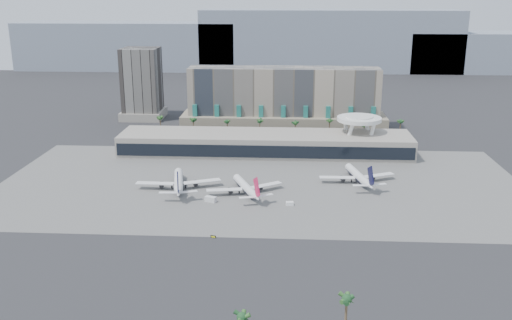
# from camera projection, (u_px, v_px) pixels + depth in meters

# --- Properties ---
(ground) EXTENTS (900.00, 900.00, 0.00)m
(ground) POSITION_uv_depth(u_px,v_px,m) (254.00, 228.00, 231.80)
(ground) COLOR #232326
(ground) RESTS_ON ground
(apron_pad) EXTENTS (260.00, 130.00, 0.06)m
(apron_pad) POSITION_uv_depth(u_px,v_px,m) (260.00, 184.00, 284.36)
(apron_pad) COLOR #5B5B59
(apron_pad) RESTS_ON ground
(mountain_ridge) EXTENTS (680.00, 60.00, 70.00)m
(mountain_ridge) POSITION_uv_depth(u_px,v_px,m) (302.00, 45.00, 670.87)
(mountain_ridge) COLOR gray
(mountain_ridge) RESTS_ON ground
(hotel) EXTENTS (140.00, 30.00, 42.00)m
(hotel) POSITION_uv_depth(u_px,v_px,m) (284.00, 104.00, 393.11)
(hotel) COLOR tan
(hotel) RESTS_ON ground
(office_tower) EXTENTS (30.00, 30.00, 52.00)m
(office_tower) POSITION_uv_depth(u_px,v_px,m) (142.00, 88.00, 421.56)
(office_tower) COLOR black
(office_tower) RESTS_ON ground
(terminal) EXTENTS (170.00, 32.50, 14.50)m
(terminal) POSITION_uv_depth(u_px,v_px,m) (265.00, 143.00, 334.91)
(terminal) COLOR gray
(terminal) RESTS_ON ground
(saucer_structure) EXTENTS (26.00, 26.00, 21.89)m
(saucer_structure) POSITION_uv_depth(u_px,v_px,m) (359.00, 122.00, 334.33)
(saucer_structure) COLOR white
(saucer_structure) RESTS_ON ground
(palm_row) EXTENTS (157.80, 2.80, 13.10)m
(palm_row) POSITION_uv_depth(u_px,v_px,m) (278.00, 123.00, 366.98)
(palm_row) COLOR brown
(palm_row) RESTS_ON ground
(airliner_left) EXTENTS (40.76, 42.32, 14.73)m
(airliner_left) POSITION_uv_depth(u_px,v_px,m) (178.00, 182.00, 275.92)
(airliner_left) COLOR white
(airliner_left) RESTS_ON ground
(airliner_centre) EXTENTS (35.66, 36.77, 13.42)m
(airliner_centre) POSITION_uv_depth(u_px,v_px,m) (246.00, 187.00, 269.74)
(airliner_centre) COLOR white
(airliner_centre) RESTS_ON ground
(airliner_right) EXTENTS (38.33, 39.83, 13.94)m
(airliner_right) POSITION_uv_depth(u_px,v_px,m) (358.00, 176.00, 285.26)
(airliner_right) COLOR white
(airliner_right) RESTS_ON ground
(service_vehicle_a) EXTENTS (5.65, 4.15, 2.49)m
(service_vehicle_a) POSITION_uv_depth(u_px,v_px,m) (211.00, 199.00, 259.76)
(service_vehicle_a) COLOR silver
(service_vehicle_a) RESTS_ON ground
(service_vehicle_b) EXTENTS (3.53, 2.32, 1.70)m
(service_vehicle_b) POSITION_uv_depth(u_px,v_px,m) (290.00, 204.00, 255.62)
(service_vehicle_b) COLOR white
(service_vehicle_b) RESTS_ON ground
(taxiway_sign) EXTENTS (2.17, 0.81, 0.98)m
(taxiway_sign) POSITION_uv_depth(u_px,v_px,m) (213.00, 237.00, 222.43)
(taxiway_sign) COLOR black
(taxiway_sign) RESTS_ON ground
(near_palm_b) EXTENTS (6.00, 6.00, 15.68)m
(near_palm_b) POSITION_uv_depth(u_px,v_px,m) (346.00, 304.00, 151.75)
(near_palm_b) COLOR brown
(near_palm_b) RESTS_ON ground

